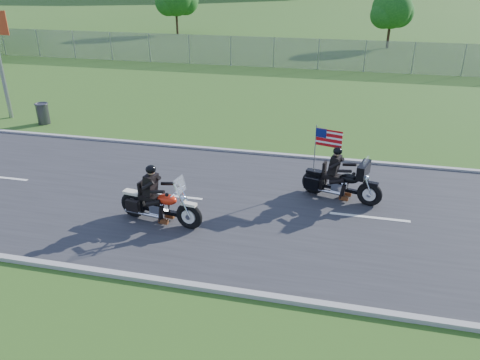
# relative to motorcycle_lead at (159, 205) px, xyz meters

# --- Properties ---
(ground) EXTENTS (420.00, 420.00, 0.00)m
(ground) POSITION_rel_motorcycle_lead_xyz_m (1.64, 1.51, -0.54)
(ground) COLOR #295019
(ground) RESTS_ON ground
(road) EXTENTS (120.00, 8.00, 0.04)m
(road) POSITION_rel_motorcycle_lead_xyz_m (1.64, 1.51, -0.52)
(road) COLOR #28282B
(road) RESTS_ON ground
(curb_north) EXTENTS (120.00, 0.18, 0.12)m
(curb_north) POSITION_rel_motorcycle_lead_xyz_m (1.64, 5.56, -0.49)
(curb_north) COLOR #9E9B93
(curb_north) RESTS_ON ground
(curb_south) EXTENTS (120.00, 0.18, 0.12)m
(curb_south) POSITION_rel_motorcycle_lead_xyz_m (1.64, -2.54, -0.49)
(curb_south) COLOR #9E9B93
(curb_south) RESTS_ON ground
(fence) EXTENTS (60.00, 0.03, 2.00)m
(fence) POSITION_rel_motorcycle_lead_xyz_m (-3.36, 21.51, 0.46)
(fence) COLOR gray
(fence) RESTS_ON ground
(tree_fence_near) EXTENTS (3.52, 3.28, 4.75)m
(tree_fence_near) POSITION_rel_motorcycle_lead_xyz_m (7.69, 31.55, 2.44)
(tree_fence_near) COLOR #382316
(tree_fence_near) RESTS_ON ground
(motorcycle_lead) EXTENTS (2.52, 0.87, 1.70)m
(motorcycle_lead) POSITION_rel_motorcycle_lead_xyz_m (0.00, 0.00, 0.00)
(motorcycle_lead) COLOR black
(motorcycle_lead) RESTS_ON ground
(motorcycle_follow) EXTENTS (2.43, 1.09, 2.06)m
(motorcycle_follow) POSITION_rel_motorcycle_lead_xyz_m (4.79, 2.51, 0.03)
(motorcycle_follow) COLOR black
(motorcycle_follow) RESTS_ON ground
(trash_can) EXTENTS (0.63, 0.63, 0.90)m
(trash_can) POSITION_rel_motorcycle_lead_xyz_m (-8.31, 7.04, -0.09)
(trash_can) COLOR #3D3D43
(trash_can) RESTS_ON ground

